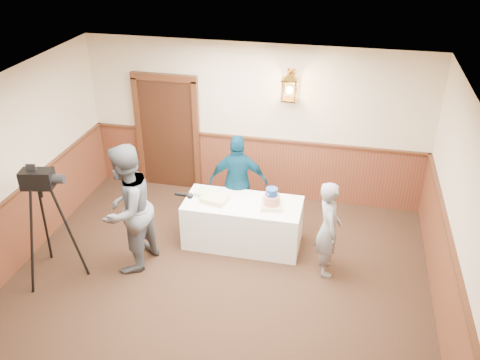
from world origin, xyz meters
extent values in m
plane|color=#311C13|center=(0.00, 0.00, 0.00)|extent=(7.00, 7.00, 0.00)
cube|color=beige|center=(0.00, 3.50, 1.40)|extent=(6.00, 0.02, 2.80)
cube|color=beige|center=(3.00, 0.00, 1.40)|extent=(0.02, 7.00, 2.80)
cube|color=white|center=(0.00, 0.00, 2.80)|extent=(6.00, 7.00, 0.02)
cube|color=maroon|center=(0.00, 3.48, 0.55)|extent=(5.98, 0.04, 1.10)
cube|color=maroon|center=(2.98, 0.00, 0.55)|extent=(0.04, 6.98, 1.10)
cube|color=#492413|center=(0.00, 3.46, 1.12)|extent=(5.98, 0.07, 0.04)
cube|color=black|center=(-1.60, 3.45, 1.05)|extent=(1.00, 0.06, 2.10)
cube|color=white|center=(0.14, 1.90, 0.38)|extent=(1.80, 0.80, 0.75)
cube|color=beige|center=(0.59, 1.87, 0.78)|extent=(0.35, 0.35, 0.06)
cylinder|color=#D00900|center=(0.59, 1.87, 0.88)|extent=(0.25, 0.25, 0.14)
cylinder|color=navy|center=(0.59, 1.87, 1.01)|extent=(0.18, 0.18, 0.11)
cube|color=#EAD08B|center=(-0.29, 1.84, 0.79)|extent=(0.44, 0.37, 0.08)
cube|color=#92CB8F|center=(-0.46, 1.97, 0.79)|extent=(0.38, 0.34, 0.07)
imported|color=#585C62|center=(-1.34, 1.00, 0.97)|extent=(0.90, 1.07, 1.95)
cylinder|color=black|center=(-0.39, 0.69, 1.51)|extent=(0.23, 0.12, 0.09)
sphere|color=black|center=(-0.27, 0.65, 1.54)|extent=(0.08, 0.08, 0.08)
imported|color=gray|center=(1.47, 1.49, 0.74)|extent=(0.47, 0.61, 1.47)
imported|color=#09334A|center=(-0.05, 2.42, 0.81)|extent=(0.99, 0.53, 1.61)
cube|color=black|center=(-2.33, 0.54, 1.59)|extent=(0.46, 0.31, 0.25)
cylinder|color=black|center=(-2.07, 0.60, 1.59)|extent=(0.19, 0.16, 0.13)
camera|label=1|loc=(1.55, -4.58, 4.80)|focal=38.00mm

